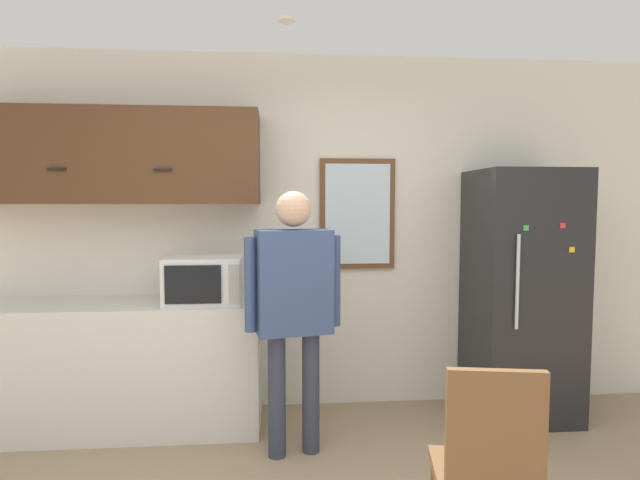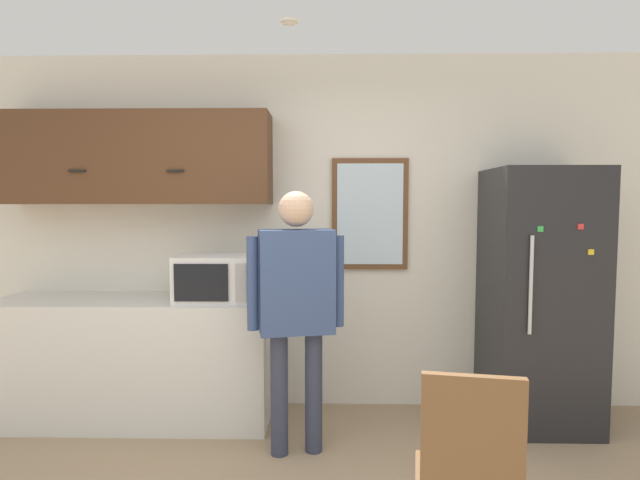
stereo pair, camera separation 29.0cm
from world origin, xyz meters
name	(u,v)px [view 1 (the left image)]	position (x,y,z in m)	size (l,w,h in m)	color
back_wall	(290,233)	(0.00, 2.11, 1.35)	(6.00, 0.06, 2.70)	silver
counter	(119,365)	(-1.21, 1.77, 0.45)	(1.97, 0.61, 0.89)	silver
upper_cabinets	(119,157)	(-1.21, 1.90, 1.90)	(1.97, 0.37, 0.66)	#51331E
microwave	(205,280)	(-0.60, 1.69, 1.05)	(0.51, 0.39, 0.32)	white
person	(294,296)	(0.00, 1.30, 1.01)	(0.60, 0.31, 1.65)	#33384C
refrigerator	(521,294)	(1.69, 1.76, 0.91)	(0.71, 0.66, 1.82)	#232326
chair	(488,466)	(0.75, 0.14, 0.51)	(0.47, 0.47, 0.94)	brown
window	(357,214)	(0.51, 2.07, 1.50)	(0.58, 0.05, 0.85)	brown
ceiling_light	(286,20)	(-0.04, 1.35, 2.68)	(0.11, 0.11, 0.01)	white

